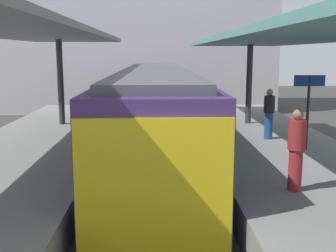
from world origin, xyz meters
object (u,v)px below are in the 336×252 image
object	(u,v)px
platform_sign	(309,95)
passenger_near_bench	(269,113)
commuter_train	(155,113)
passenger_mid_platform	(296,149)

from	to	relation	value
platform_sign	passenger_near_bench	bearing A→B (deg)	113.90
commuter_train	passenger_mid_platform	world-z (taller)	commuter_train
passenger_mid_platform	commuter_train	bearing A→B (deg)	114.75
commuter_train	platform_sign	distance (m)	5.28
passenger_near_bench	platform_sign	bearing A→B (deg)	-66.10
commuter_train	passenger_near_bench	size ratio (longest dim) A/B	9.56
platform_sign	passenger_mid_platform	xyz separation A→B (m)	(-1.57, -3.72, -0.73)
platform_sign	passenger_mid_platform	distance (m)	4.10
commuter_train	platform_sign	world-z (taller)	commuter_train
platform_sign	passenger_near_bench	world-z (taller)	platform_sign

